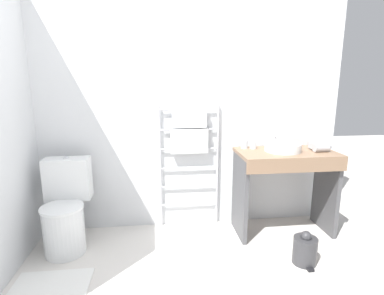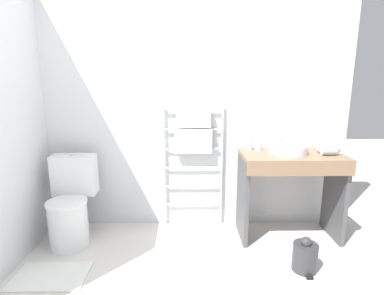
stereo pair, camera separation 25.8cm
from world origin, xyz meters
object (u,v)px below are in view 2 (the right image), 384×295
Objects in this scene: hair_dryer at (329,150)px; cup_near_wall at (249,145)px; sink_basin at (288,149)px; cup_near_edge at (258,146)px; trash_bin at (305,256)px; towel_radiator at (193,143)px; toilet at (71,206)px.

cup_near_wall is at bearing 162.98° from hair_dryer.
cup_near_edge is (-0.25, 0.14, -0.00)m from sink_basin.
trash_bin is (0.00, -0.56, -0.75)m from sink_basin.
trash_bin is at bearing -41.92° from towel_radiator.
hair_dryer reaches higher than trash_bin.
cup_near_edge is (0.08, -0.02, -0.00)m from cup_near_wall.
cup_near_wall reaches higher than cup_near_edge.
towel_radiator reaches higher than trash_bin.
trash_bin is (0.33, -0.72, -0.75)m from cup_near_wall.
toilet is at bearing -179.44° from hair_dryer.
sink_basin is at bearing -29.36° from cup_near_edge.
cup_near_edge is (0.63, -0.09, -0.02)m from towel_radiator.
towel_radiator is 15.15× the size of cup_near_wall.
sink_basin is 0.36m from hair_dryer.
trash_bin is at bearing -89.53° from sink_basin.
cup_near_wall is at bearing 7.87° from toilet.
towel_radiator is 0.63m from cup_near_edge.
cup_near_edge is at bearing 109.84° from trash_bin.
towel_radiator is at bearing 138.08° from trash_bin.
towel_radiator is 16.22× the size of cup_near_edge.
toilet is at bearing -172.13° from cup_near_wall.
hair_dryer reaches higher than cup_near_edge.
towel_radiator is at bearing 165.21° from sink_basin.
toilet is 2.44m from hair_dryer.
hair_dryer is (2.38, 0.02, 0.52)m from toilet.
sink_basin is 1.85× the size of hair_dryer.
towel_radiator is at bearing 167.14° from hair_dryer.
towel_radiator is at bearing 14.87° from toilet.
toilet is 0.64× the size of towel_radiator.
toilet reaches higher than trash_bin.
toilet is 4.41× the size of hair_dryer.
cup_near_wall reaches higher than trash_bin.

